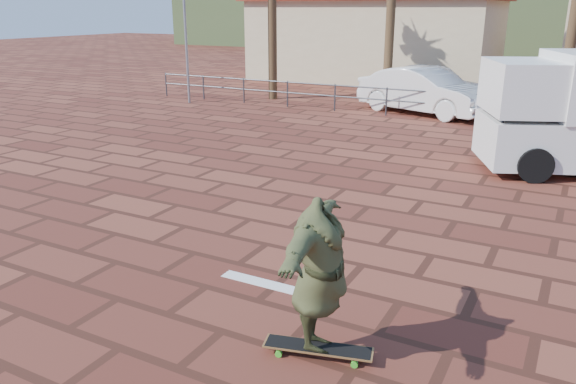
% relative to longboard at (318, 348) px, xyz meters
% --- Properties ---
extents(ground, '(120.00, 120.00, 0.00)m').
position_rel_longboard_xyz_m(ground, '(-2.06, 2.41, -0.10)').
color(ground, brown).
rests_on(ground, ground).
extents(paint_stripe, '(1.40, 0.22, 0.01)m').
position_rel_longboard_xyz_m(paint_stripe, '(-1.36, 1.21, -0.09)').
color(paint_stripe, white).
rests_on(paint_stripe, ground).
extents(guardrail, '(24.06, 0.06, 1.00)m').
position_rel_longboard_xyz_m(guardrail, '(-2.06, 14.41, 0.58)').
color(guardrail, '#47494F').
rests_on(guardrail, ground).
extents(building_west, '(12.60, 7.60, 4.50)m').
position_rel_longboard_xyz_m(building_west, '(-8.06, 24.41, 2.18)').
color(building_west, beige).
rests_on(building_west, ground).
extents(hill_front, '(70.00, 18.00, 6.00)m').
position_rel_longboard_xyz_m(hill_front, '(-2.06, 52.41, 2.90)').
color(hill_front, '#384C28').
rests_on(hill_front, ground).
extents(hill_back, '(35.00, 14.00, 8.00)m').
position_rel_longboard_xyz_m(hill_back, '(-24.06, 58.41, 3.90)').
color(hill_back, '#384C28').
rests_on(hill_back, ground).
extents(longboard, '(1.24, 0.56, 0.12)m').
position_rel_longboard_xyz_m(longboard, '(0.00, 0.00, 0.00)').
color(longboard, olive).
rests_on(longboard, ground).
extents(skateboarder, '(1.04, 2.22, 1.75)m').
position_rel_longboard_xyz_m(skateboarder, '(-0.00, 0.00, 0.90)').
color(skateboarder, '#3C4123').
rests_on(skateboarder, longboard).
extents(car_silver, '(4.89, 3.57, 1.55)m').
position_rel_longboard_xyz_m(car_silver, '(-3.43, 18.41, 0.68)').
color(car_silver, silver).
rests_on(car_silver, ground).
extents(car_white, '(5.27, 3.30, 1.64)m').
position_rel_longboard_xyz_m(car_white, '(-2.97, 15.41, 0.72)').
color(car_white, white).
rests_on(car_white, ground).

